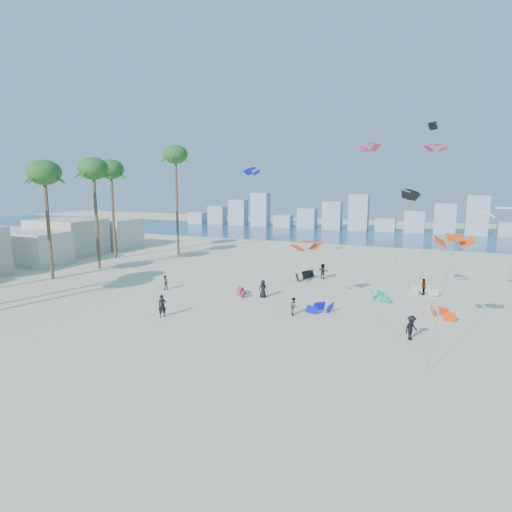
% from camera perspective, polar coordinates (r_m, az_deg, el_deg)
% --- Properties ---
extents(ground, '(220.00, 220.00, 0.00)m').
position_cam_1_polar(ground, '(30.03, -17.80, -13.01)').
color(ground, beige).
rests_on(ground, ground).
extents(ocean, '(220.00, 220.00, 0.00)m').
position_cam_1_polar(ocean, '(95.29, 11.43, 2.78)').
color(ocean, navy).
rests_on(ocean, ground).
extents(kitesurfer_near, '(0.83, 0.82, 1.93)m').
position_cam_1_polar(kitesurfer_near, '(37.82, -12.23, -6.44)').
color(kitesurfer_near, black).
rests_on(kitesurfer_near, ground).
extents(kitesurfer_mid, '(0.86, 0.93, 1.54)m').
position_cam_1_polar(kitesurfer_mid, '(37.73, 4.99, -6.60)').
color(kitesurfer_mid, gray).
rests_on(kitesurfer_mid, ground).
extents(kitesurfers_far, '(34.90, 18.53, 1.84)m').
position_cam_1_polar(kitesurfers_far, '(43.25, 10.96, -4.45)').
color(kitesurfers_far, black).
rests_on(kitesurfers_far, ground).
extents(grounded_kites, '(21.44, 14.59, 1.05)m').
position_cam_1_polar(grounded_kites, '(44.40, 12.03, -4.68)').
color(grounded_kites, '#CE2D5E').
rests_on(grounded_kites, ground).
extents(flying_kites, '(39.22, 30.85, 18.54)m').
position_cam_1_polar(flying_kites, '(45.16, 19.55, 9.75)').
color(flying_kites, '#FF410D').
rests_on(flying_kites, ground).
extents(palm_row, '(10.33, 44.80, 16.87)m').
position_cam_1_polar(palm_row, '(54.99, -25.40, 9.82)').
color(palm_row, brown).
rests_on(palm_row, ground).
extents(beachfront_buildings, '(11.50, 43.00, 6.00)m').
position_cam_1_polar(beachfront_buildings, '(67.25, -28.41, 1.18)').
color(beachfront_buildings, beige).
rests_on(beachfront_buildings, ground).
extents(distant_skyline, '(85.00, 3.00, 8.40)m').
position_cam_1_polar(distant_skyline, '(104.98, 11.93, 5.09)').
color(distant_skyline, '#9EADBF').
rests_on(distant_skyline, ground).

